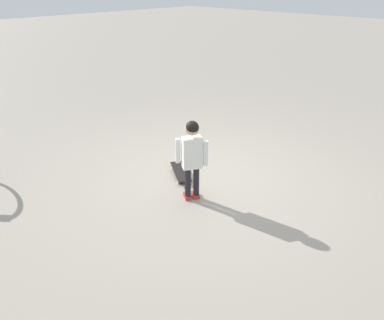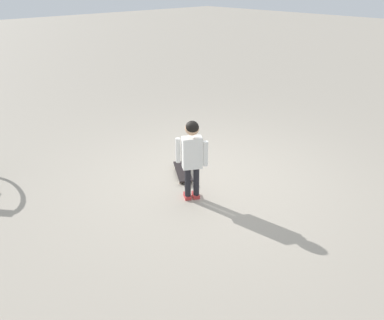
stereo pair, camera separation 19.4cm
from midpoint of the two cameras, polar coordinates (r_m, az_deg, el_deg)
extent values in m
plane|color=#9E9384|center=(5.34, 1.63, -2.67)|extent=(50.00, 50.00, 0.00)
cylinder|color=black|center=(4.72, -1.83, -3.47)|extent=(0.08, 0.08, 0.42)
cube|color=#B73333|center=(4.85, -1.87, -5.51)|extent=(0.17, 0.15, 0.05)
cylinder|color=black|center=(4.74, -0.53, -3.31)|extent=(0.08, 0.08, 0.42)
cube|color=#B73333|center=(4.87, -0.60, -5.34)|extent=(0.17, 0.15, 0.05)
cube|color=white|center=(4.54, -1.22, 1.12)|extent=(0.24, 0.28, 0.40)
cylinder|color=white|center=(4.60, -3.39, 1.42)|extent=(0.06, 0.06, 0.32)
cylinder|color=white|center=(4.52, 0.86, 1.02)|extent=(0.06, 0.06, 0.32)
sphere|color=tan|center=(4.42, -1.26, 4.83)|extent=(0.17, 0.17, 0.17)
sphere|color=black|center=(4.40, -1.23, 4.96)|extent=(0.16, 0.16, 0.16)
cube|color=black|center=(5.36, -2.76, -1.75)|extent=(0.63, 0.50, 0.02)
cube|color=#B7B7BC|center=(5.56, -3.17, -0.84)|extent=(0.08, 0.11, 0.02)
cube|color=#B7B7BC|center=(5.18, -2.30, -2.99)|extent=(0.08, 0.11, 0.02)
cylinder|color=beige|center=(5.56, -3.93, -1.13)|extent=(0.06, 0.06, 0.06)
cylinder|color=beige|center=(5.58, -2.41, -0.98)|extent=(0.06, 0.06, 0.06)
cylinder|color=beige|center=(5.18, -3.11, -3.31)|extent=(0.06, 0.06, 0.06)
cylinder|color=beige|center=(5.20, -1.49, -3.13)|extent=(0.06, 0.06, 0.06)
camera|label=1|loc=(0.10, -91.21, -0.59)|focal=34.99mm
camera|label=2|loc=(0.10, 88.79, 0.59)|focal=34.99mm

